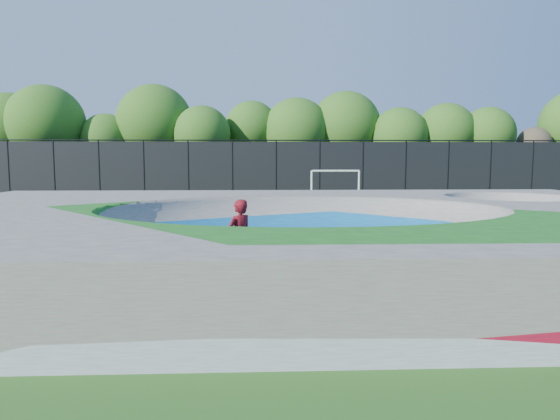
{
  "coord_description": "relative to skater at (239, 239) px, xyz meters",
  "views": [
    {
      "loc": [
        -1.18,
        -13.33,
        2.82
      ],
      "look_at": [
        -0.49,
        3.0,
        1.1
      ],
      "focal_mm": 32.0,
      "sensor_mm": 36.0,
      "label": 1
    }
  ],
  "objects": [
    {
      "name": "ground",
      "position": [
        1.64,
        1.75,
        -0.93
      ],
      "size": [
        120.0,
        120.0,
        0.0
      ],
      "primitive_type": "plane",
      "color": "#235116",
      "rests_on": "ground"
    },
    {
      "name": "skate_deck",
      "position": [
        1.64,
        1.75,
        -0.18
      ],
      "size": [
        22.0,
        14.0,
        1.5
      ],
      "primitive_type": "cube",
      "color": "gray",
      "rests_on": "ground"
    },
    {
      "name": "skateboard",
      "position": [
        0.0,
        -0.0,
        -0.9
      ],
      "size": [
        0.78,
        0.6,
        0.05
      ],
      "primitive_type": "cube",
      "rotation": [
        0.0,
        0.0,
        0.56
      ],
      "color": "black",
      "rests_on": "ground"
    },
    {
      "name": "fence",
      "position": [
        1.64,
        22.75,
        1.17
      ],
      "size": [
        48.09,
        0.09,
        4.04
      ],
      "color": "black",
      "rests_on": "ground"
    },
    {
      "name": "treeline",
      "position": [
        -0.48,
        27.75,
        4.16
      ],
      "size": [
        53.35,
        7.43,
        8.51
      ],
      "color": "#443022",
      "rests_on": "ground"
    },
    {
      "name": "soccer_goal",
      "position": [
        5.25,
        19.52,
        0.5
      ],
      "size": [
        3.11,
        0.12,
        2.06
      ],
      "color": "white",
      "rests_on": "ground"
    },
    {
      "name": "skater",
      "position": [
        0.0,
        0.0,
        0.0
      ],
      "size": [
        0.8,
        0.78,
        1.85
      ],
      "primitive_type": "imported",
      "rotation": [
        0.0,
        0.0,
        3.88
      ],
      "color": "red",
      "rests_on": "ground"
    }
  ]
}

